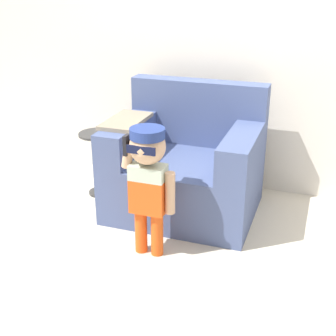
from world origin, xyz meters
name	(u,v)px	position (x,y,z in m)	size (l,w,h in m)	color
ground_plane	(208,214)	(0.00, 0.00, 0.00)	(10.00, 10.00, 0.00)	beige
wall_back	(234,35)	(0.00, 0.64, 1.30)	(10.00, 0.05, 2.60)	silver
armchair	(186,168)	(-0.20, 0.04, 0.35)	(1.13, 0.89, 0.98)	#475684
person_child	(148,173)	(-0.24, -0.66, 0.59)	(0.36, 0.27, 0.89)	#E05119
side_table	(98,158)	(-0.98, 0.05, 0.33)	(0.30, 0.30, 0.55)	#333333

